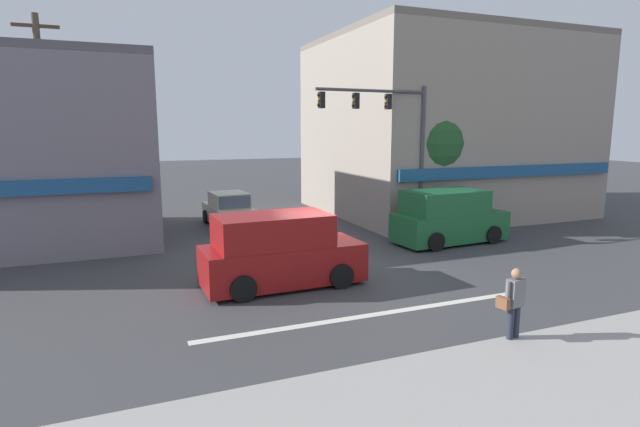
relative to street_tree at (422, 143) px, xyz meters
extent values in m
plane|color=#3D3D3F|center=(-7.24, -5.73, -3.86)|extent=(120.00, 120.00, 0.00)
cube|color=silver|center=(-7.24, -9.23, -3.86)|extent=(9.00, 0.24, 0.01)
cube|color=#9E9993|center=(-7.24, -14.23, -3.78)|extent=(40.00, 5.00, 0.16)
cube|color=gray|center=(3.60, 3.60, 0.59)|extent=(12.45, 10.78, 8.91)
cube|color=#1E5184|center=(3.60, -1.89, -1.26)|extent=(11.83, 0.24, 0.50)
cube|color=slate|center=(3.60, 3.60, 5.19)|extent=(12.45, 10.78, 0.30)
cylinder|color=#4C3823|center=(0.00, 0.00, -2.69)|extent=(0.32, 0.32, 2.34)
sphere|color=#235128|center=(0.00, 0.00, 0.01)|extent=(4.08, 4.08, 4.08)
cylinder|color=brown|center=(-15.10, -0.26, 0.24)|extent=(0.22, 0.22, 8.21)
cube|color=#473828|center=(-15.10, -0.26, 3.94)|extent=(1.40, 0.12, 0.10)
cylinder|color=#47474C|center=(-1.17, -1.82, -0.76)|extent=(0.18, 0.18, 6.20)
cylinder|color=#47474C|center=(-3.57, -1.90, 2.09)|extent=(4.80, 0.28, 0.12)
cube|color=black|center=(-2.85, -1.88, 1.69)|extent=(0.21, 0.25, 0.60)
sphere|color=black|center=(-2.97, -1.88, 1.87)|extent=(0.12, 0.12, 0.12)
sphere|color=orange|center=(-2.97, -1.88, 1.69)|extent=(0.12, 0.12, 0.12)
sphere|color=black|center=(-2.97, -1.88, 1.51)|extent=(0.12, 0.12, 0.12)
cube|color=black|center=(-4.29, -1.92, 1.69)|extent=(0.21, 0.25, 0.60)
sphere|color=black|center=(-4.41, -1.93, 1.87)|extent=(0.12, 0.12, 0.12)
sphere|color=orange|center=(-4.41, -1.93, 1.69)|extent=(0.12, 0.12, 0.12)
sphere|color=black|center=(-4.41, -1.93, 1.51)|extent=(0.12, 0.12, 0.12)
cube|color=black|center=(-5.73, -1.97, 1.69)|extent=(0.21, 0.25, 0.60)
sphere|color=black|center=(-5.85, -1.97, 1.87)|extent=(0.12, 0.12, 0.12)
sphere|color=orange|center=(-5.85, -1.97, 1.69)|extent=(0.12, 0.12, 0.12)
sphere|color=black|center=(-5.85, -1.97, 1.51)|extent=(0.12, 0.12, 0.12)
cube|color=maroon|center=(-8.64, -6.18, -3.20)|extent=(4.65, 1.96, 1.10)
cube|color=maroon|center=(-8.94, -6.18, -2.20)|extent=(3.25, 1.89, 0.90)
cube|color=#475666|center=(-7.32, -6.14, -2.20)|extent=(0.10, 1.66, 0.76)
cylinder|color=black|center=(-7.23, -5.22, -3.50)|extent=(0.73, 0.22, 0.72)
cylinder|color=black|center=(-7.19, -7.06, -3.50)|extent=(0.73, 0.22, 0.72)
cylinder|color=black|center=(-10.09, -5.29, -3.50)|extent=(0.73, 0.22, 0.72)
cylinder|color=black|center=(-10.04, -7.13, -3.50)|extent=(0.73, 0.22, 0.72)
cube|color=#1E6033|center=(-0.78, -3.37, -3.20)|extent=(4.72, 2.16, 1.10)
cube|color=#1E6033|center=(-1.08, -3.40, -2.20)|extent=(3.32, 2.02, 0.90)
cube|color=#475666|center=(0.54, -3.28, -2.20)|extent=(0.18, 1.66, 0.76)
cylinder|color=black|center=(0.58, -2.35, -3.50)|extent=(0.73, 0.25, 0.72)
cylinder|color=black|center=(0.71, -4.19, -3.50)|extent=(0.73, 0.25, 0.72)
cylinder|color=black|center=(-2.27, -2.56, -3.50)|extent=(0.73, 0.25, 0.72)
cylinder|color=black|center=(-2.14, -4.39, -3.50)|extent=(0.73, 0.25, 0.72)
cube|color=#B7B29E|center=(-8.21, 3.24, -3.32)|extent=(1.96, 4.20, 0.80)
cube|color=#B7B29E|center=(-8.21, 3.34, -2.60)|extent=(1.68, 2.00, 0.64)
cube|color=#475666|center=(-8.15, 2.37, -2.60)|extent=(1.44, 0.15, 0.54)
cylinder|color=black|center=(-7.28, 2.02, -3.54)|extent=(0.22, 0.65, 0.64)
cylinder|color=black|center=(-8.97, 1.92, -3.54)|extent=(0.22, 0.65, 0.64)
cylinder|color=black|center=(-7.44, 4.56, -3.54)|extent=(0.22, 0.65, 0.64)
cylinder|color=black|center=(-9.13, 4.45, -3.54)|extent=(0.22, 0.65, 0.64)
cylinder|color=#232838|center=(-5.31, -11.84, -3.43)|extent=(0.14, 0.14, 0.86)
cylinder|color=#232838|center=(-5.49, -11.87, -3.43)|extent=(0.14, 0.14, 0.86)
cube|color=slate|center=(-5.40, -11.85, -2.71)|extent=(0.39, 0.27, 0.58)
sphere|color=#9E7051|center=(-5.40, -11.85, -2.30)|extent=(0.22, 0.22, 0.22)
cylinder|color=slate|center=(-5.17, -11.81, -2.71)|extent=(0.09, 0.09, 0.56)
cylinder|color=slate|center=(-5.64, -11.89, -2.71)|extent=(0.09, 0.09, 0.56)
cube|color=brown|center=(-5.73, -11.86, -2.89)|extent=(0.16, 0.30, 0.24)
camera|label=1|loc=(-12.85, -19.52, 0.64)|focal=28.00mm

